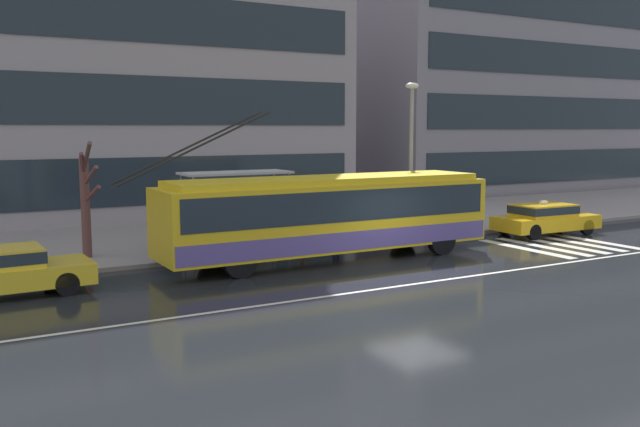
{
  "coord_description": "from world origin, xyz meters",
  "views": [
    {
      "loc": [
        -12.6,
        -16.16,
        4.34
      ],
      "look_at": [
        -1.14,
        4.0,
        1.43
      ],
      "focal_mm": 38.4,
      "sensor_mm": 36.0,
      "label": 1
    }
  ],
  "objects": [
    {
      "name": "crosswalk_stripe_center",
      "position": [
        7.66,
        1.34,
        0.0
      ],
      "size": [
        0.44,
        4.4,
        0.01
      ],
      "primitive_type": "cube",
      "color": "beige",
      "rests_on": "ground_plane"
    },
    {
      "name": "street_lamp",
      "position": [
        3.81,
        5.47,
        3.7
      ],
      "size": [
        0.6,
        0.32,
        5.94
      ],
      "color": "gray",
      "rests_on": "sidewalk_slab"
    },
    {
      "name": "office_tower_corner_left",
      "position": [
        -5.41,
        22.11,
        10.99
      ],
      "size": [
        24.79,
        16.14,
        21.97
      ],
      "color": "gray",
      "rests_on": "ground_plane"
    },
    {
      "name": "sidewalk_slab",
      "position": [
        0.0,
        9.67,
        0.07
      ],
      "size": [
        80.0,
        10.0,
        0.14
      ],
      "primitive_type": "cube",
      "color": "gray",
      "rests_on": "ground_plane"
    },
    {
      "name": "crosswalk_stripe_inner_a",
      "position": [
        6.76,
        1.34,
        0.0
      ],
      "size": [
        0.44,
        4.4,
        0.01
      ],
      "primitive_type": "cube",
      "color": "beige",
      "rests_on": "ground_plane"
    },
    {
      "name": "taxi_ahead_of_bus",
      "position": [
        9.03,
        3.32,
        0.7
      ],
      "size": [
        4.48,
        2.0,
        1.39
      ],
      "color": "yellow",
      "rests_on": "ground_plane"
    },
    {
      "name": "ground_plane",
      "position": [
        0.0,
        0.0,
        0.0
      ],
      "size": [
        160.0,
        160.0,
        0.0
      ],
      "primitive_type": "plane",
      "color": "black"
    },
    {
      "name": "office_tower_corner_right",
      "position": [
        24.16,
        22.73,
        8.78
      ],
      "size": [
        25.84,
        15.76,
        17.55
      ],
      "color": "gray",
      "rests_on": "ground_plane"
    },
    {
      "name": "crosswalk_stripe_inner_b",
      "position": [
        8.56,
        1.34,
        0.0
      ],
      "size": [
        0.44,
        4.4,
        0.01
      ],
      "primitive_type": "cube",
      "color": "beige",
      "rests_on": "ground_plane"
    },
    {
      "name": "street_tree_bare",
      "position": [
        -8.34,
        6.59,
        2.04
      ],
      "size": [
        0.59,
        1.47,
        3.8
      ],
      "color": "brown",
      "rests_on": "sidewalk_slab"
    },
    {
      "name": "crosswalk_stripe_edge_far",
      "position": [
        9.46,
        1.34,
        0.0
      ],
      "size": [
        0.44,
        4.4,
        0.01
      ],
      "primitive_type": "cube",
      "color": "beige",
      "rests_on": "ground_plane"
    },
    {
      "name": "crosswalk_stripe_edge_near",
      "position": [
        5.86,
        1.34,
        0.0
      ],
      "size": [
        0.44,
        4.4,
        0.01
      ],
      "primitive_type": "cube",
      "color": "beige",
      "rests_on": "ground_plane"
    },
    {
      "name": "lane_centre_line",
      "position": [
        0.0,
        -1.2,
        0.0
      ],
      "size": [
        72.0,
        0.14,
        0.01
      ],
      "primitive_type": "cube",
      "color": "silver",
      "rests_on": "ground_plane"
    },
    {
      "name": "pedestrian_at_shelter",
      "position": [
        -0.14,
        7.1,
        1.12
      ],
      "size": [
        0.51,
        0.51,
        1.66
      ],
      "color": "brown",
      "rests_on": "sidewalk_slab"
    },
    {
      "name": "bus_shelter",
      "position": [
        -3.29,
        6.44,
        2.09
      ],
      "size": [
        3.86,
        1.54,
        2.66
      ],
      "color": "gray",
      "rests_on": "sidewalk_slab"
    },
    {
      "name": "trolleybus",
      "position": [
        -1.33,
        3.07,
        1.53
      ],
      "size": [
        12.6,
        2.58,
        4.84
      ],
      "color": "yellow",
      "rests_on": "ground_plane"
    },
    {
      "name": "pedestrian_approaching_curb",
      "position": [
        0.21,
        5.15,
        1.08
      ],
      "size": [
        0.47,
        0.47,
        1.59
      ],
      "color": "navy",
      "rests_on": "sidewalk_slab"
    }
  ]
}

